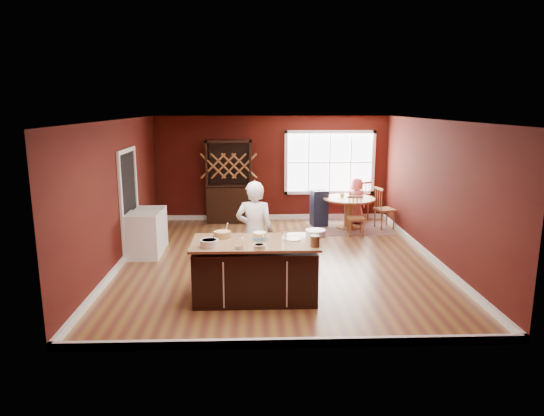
{
  "coord_description": "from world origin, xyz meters",
  "views": [
    {
      "loc": [
        -0.45,
        -9.02,
        2.97
      ],
      "look_at": [
        -0.13,
        -0.03,
        1.05
      ],
      "focal_mm": 32.0,
      "sensor_mm": 36.0,
      "label": 1
    }
  ],
  "objects_px": {
    "dryer": "(151,228)",
    "layer_cake": "(260,236)",
    "toddler": "(317,193)",
    "chair_south": "(356,216)",
    "hutch": "(229,182)",
    "seated_woman": "(356,201)",
    "high_chair": "(319,207)",
    "washer": "(144,235)",
    "baker": "(255,232)",
    "chair_east": "(385,208)",
    "dining_table": "(349,207)",
    "chair_north": "(359,200)",
    "kitchen_island": "(255,271)"
  },
  "relations": [
    {
      "from": "dryer",
      "to": "layer_cake",
      "type": "bearing_deg",
      "value": -50.04
    },
    {
      "from": "toddler",
      "to": "chair_south",
      "type": "bearing_deg",
      "value": -54.22
    },
    {
      "from": "hutch",
      "to": "dryer",
      "type": "height_order",
      "value": "hutch"
    },
    {
      "from": "chair_south",
      "to": "seated_woman",
      "type": "bearing_deg",
      "value": 79.2
    },
    {
      "from": "high_chair",
      "to": "washer",
      "type": "xyz_separation_m",
      "value": [
        -3.78,
        -2.45,
        -0.02
      ]
    },
    {
      "from": "layer_cake",
      "to": "high_chair",
      "type": "distance_m",
      "value": 4.79
    },
    {
      "from": "layer_cake",
      "to": "washer",
      "type": "xyz_separation_m",
      "value": [
        -2.26,
        2.06,
        -0.53
      ]
    },
    {
      "from": "chair_south",
      "to": "seated_woman",
      "type": "relative_size",
      "value": 0.77
    },
    {
      "from": "layer_cake",
      "to": "dryer",
      "type": "height_order",
      "value": "layer_cake"
    },
    {
      "from": "baker",
      "to": "chair_east",
      "type": "relative_size",
      "value": 1.69
    },
    {
      "from": "high_chair",
      "to": "toddler",
      "type": "distance_m",
      "value": 0.36
    },
    {
      "from": "dining_table",
      "to": "hutch",
      "type": "height_order",
      "value": "hutch"
    },
    {
      "from": "chair_south",
      "to": "dining_table",
      "type": "bearing_deg",
      "value": 92.88
    },
    {
      "from": "chair_north",
      "to": "seated_woman",
      "type": "distance_m",
      "value": 0.44
    },
    {
      "from": "baker",
      "to": "seated_woman",
      "type": "height_order",
      "value": "baker"
    },
    {
      "from": "dining_table",
      "to": "dryer",
      "type": "xyz_separation_m",
      "value": [
        -4.48,
        -1.56,
        -0.1
      ]
    },
    {
      "from": "kitchen_island",
      "to": "hutch",
      "type": "bearing_deg",
      "value": 97.28
    },
    {
      "from": "dining_table",
      "to": "dryer",
      "type": "relative_size",
      "value": 1.46
    },
    {
      "from": "chair_north",
      "to": "hutch",
      "type": "relative_size",
      "value": 0.5
    },
    {
      "from": "high_chair",
      "to": "hutch",
      "type": "xyz_separation_m",
      "value": [
        -2.25,
        0.49,
        0.58
      ]
    },
    {
      "from": "toddler",
      "to": "chair_east",
      "type": "bearing_deg",
      "value": -14.33
    },
    {
      "from": "dining_table",
      "to": "dryer",
      "type": "height_order",
      "value": "dryer"
    },
    {
      "from": "kitchen_island",
      "to": "seated_woman",
      "type": "xyz_separation_m",
      "value": [
        2.56,
        4.77,
        0.15
      ]
    },
    {
      "from": "hutch",
      "to": "chair_east",
      "type": "bearing_deg",
      "value": -11.87
    },
    {
      "from": "dryer",
      "to": "chair_north",
      "type": "bearing_deg",
      "value": 25.88
    },
    {
      "from": "baker",
      "to": "chair_north",
      "type": "bearing_deg",
      "value": -113.51
    },
    {
      "from": "washer",
      "to": "dryer",
      "type": "bearing_deg",
      "value": 90.0
    },
    {
      "from": "dining_table",
      "to": "kitchen_island",
      "type": "bearing_deg",
      "value": -117.83
    },
    {
      "from": "seated_woman",
      "to": "baker",
      "type": "bearing_deg",
      "value": 43.18
    },
    {
      "from": "chair_east",
      "to": "hutch",
      "type": "distance_m",
      "value": 3.94
    },
    {
      "from": "chair_south",
      "to": "chair_north",
      "type": "height_order",
      "value": "chair_north"
    },
    {
      "from": "kitchen_island",
      "to": "dining_table",
      "type": "bearing_deg",
      "value": 62.17
    },
    {
      "from": "baker",
      "to": "chair_east",
      "type": "xyz_separation_m",
      "value": [
        3.17,
        3.57,
        -0.36
      ]
    },
    {
      "from": "layer_cake",
      "to": "chair_south",
      "type": "distance_m",
      "value": 4.22
    },
    {
      "from": "dining_table",
      "to": "seated_woman",
      "type": "xyz_separation_m",
      "value": [
        0.26,
        0.42,
        0.06
      ]
    },
    {
      "from": "kitchen_island",
      "to": "washer",
      "type": "height_order",
      "value": "kitchen_island"
    },
    {
      "from": "dining_table",
      "to": "seated_woman",
      "type": "distance_m",
      "value": 0.5
    },
    {
      "from": "dining_table",
      "to": "chair_east",
      "type": "xyz_separation_m",
      "value": [
        0.87,
        -0.06,
        -0.02
      ]
    },
    {
      "from": "baker",
      "to": "dryer",
      "type": "relative_size",
      "value": 2.03
    },
    {
      "from": "high_chair",
      "to": "dryer",
      "type": "bearing_deg",
      "value": -164.37
    },
    {
      "from": "chair_north",
      "to": "toddler",
      "type": "height_order",
      "value": "chair_north"
    },
    {
      "from": "chair_north",
      "to": "chair_east",
      "type": "bearing_deg",
      "value": 91.16
    },
    {
      "from": "baker",
      "to": "washer",
      "type": "height_order",
      "value": "baker"
    },
    {
      "from": "hutch",
      "to": "dining_table",
      "type": "bearing_deg",
      "value": -14.07
    },
    {
      "from": "kitchen_island",
      "to": "seated_woman",
      "type": "height_order",
      "value": "seated_woman"
    },
    {
      "from": "baker",
      "to": "seated_woman",
      "type": "bearing_deg",
      "value": -114.31
    },
    {
      "from": "dining_table",
      "to": "high_chair",
      "type": "height_order",
      "value": "high_chair"
    },
    {
      "from": "baker",
      "to": "seated_woman",
      "type": "xyz_separation_m",
      "value": [
        2.56,
        4.06,
        -0.28
      ]
    },
    {
      "from": "chair_north",
      "to": "layer_cake",
      "type": "bearing_deg",
      "value": 36.86
    },
    {
      "from": "dryer",
      "to": "hutch",
      "type": "bearing_deg",
      "value": 56.24
    }
  ]
}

